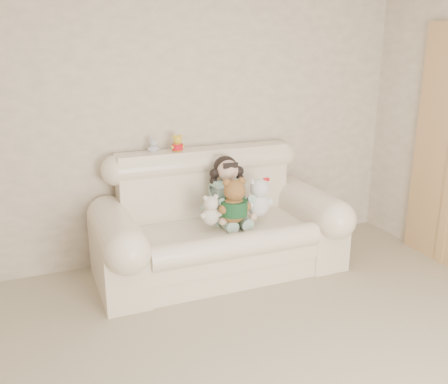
% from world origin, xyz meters
% --- Properties ---
extents(wall_back, '(4.50, 0.00, 4.50)m').
position_xyz_m(wall_back, '(0.00, 2.50, 1.30)').
color(wall_back, beige).
rests_on(wall_back, ground).
extents(sofa, '(2.10, 0.95, 1.03)m').
position_xyz_m(sofa, '(0.27, 2.00, 0.52)').
color(sofa, beige).
rests_on(sofa, floor).
extents(seated_child, '(0.42, 0.49, 0.59)m').
position_xyz_m(seated_child, '(0.37, 2.08, 0.71)').
color(seated_child, '#2C7A5E').
rests_on(seated_child, sofa).
extents(brown_teddy, '(0.33, 0.28, 0.45)m').
position_xyz_m(brown_teddy, '(0.33, 1.83, 0.72)').
color(brown_teddy, brown).
rests_on(brown_teddy, sofa).
extents(white_cat, '(0.32, 0.29, 0.40)m').
position_xyz_m(white_cat, '(0.59, 1.89, 0.70)').
color(white_cat, silver).
rests_on(white_cat, sofa).
extents(cream_teddy, '(0.22, 0.18, 0.30)m').
position_xyz_m(cream_teddy, '(0.13, 1.85, 0.65)').
color(cream_teddy, silver).
rests_on(cream_teddy, sofa).
extents(yellow_mini_bear, '(0.13, 0.10, 0.19)m').
position_xyz_m(yellow_mini_bear, '(0.01, 2.33, 1.10)').
color(yellow_mini_bear, gold).
rests_on(yellow_mini_bear, sofa).
extents(grey_mini_plush, '(0.12, 0.11, 0.16)m').
position_xyz_m(grey_mini_plush, '(-0.19, 2.37, 1.09)').
color(grey_mini_plush, '#BBBAC1').
rests_on(grey_mini_plush, sofa).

